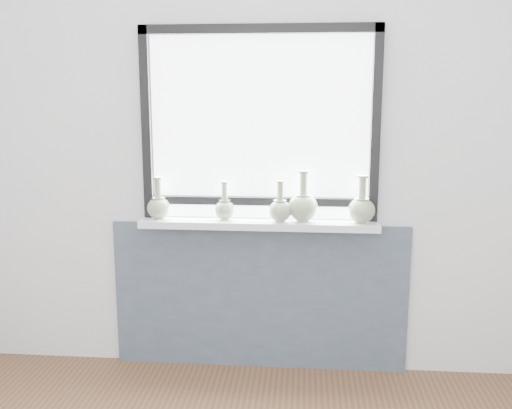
# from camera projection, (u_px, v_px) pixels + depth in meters

# --- Properties ---
(back_wall) EXTENTS (3.60, 0.02, 2.60)m
(back_wall) POSITION_uv_depth(u_px,v_px,m) (260.00, 146.00, 3.17)
(back_wall) COLOR silver
(back_wall) RESTS_ON ground
(apron_panel) EXTENTS (1.70, 0.03, 0.86)m
(apron_panel) POSITION_uv_depth(u_px,v_px,m) (259.00, 297.00, 3.31)
(apron_panel) COLOR #4E586B
(apron_panel) RESTS_ON ground
(windowsill) EXTENTS (1.32, 0.18, 0.04)m
(windowsill) POSITION_uv_depth(u_px,v_px,m) (258.00, 224.00, 3.15)
(windowsill) COLOR silver
(windowsill) RESTS_ON apron_panel
(window) EXTENTS (1.30, 0.06, 1.05)m
(window) POSITION_uv_depth(u_px,v_px,m) (260.00, 121.00, 3.11)
(window) COLOR black
(window) RESTS_ON windowsill
(vase_a) EXTENTS (0.13, 0.13, 0.24)m
(vase_a) POSITION_uv_depth(u_px,v_px,m) (159.00, 206.00, 3.18)
(vase_a) COLOR #90A581
(vase_a) RESTS_ON windowsill
(vase_b) EXTENTS (0.12, 0.12, 0.21)m
(vase_b) POSITION_uv_depth(u_px,v_px,m) (225.00, 208.00, 3.16)
(vase_b) COLOR #90A581
(vase_b) RESTS_ON windowsill
(vase_c) EXTENTS (0.13, 0.13, 0.23)m
(vase_c) POSITION_uv_depth(u_px,v_px,m) (280.00, 209.00, 3.11)
(vase_c) COLOR #90A581
(vase_c) RESTS_ON windowsill
(vase_d) EXTENTS (0.16, 0.16, 0.28)m
(vase_d) POSITION_uv_depth(u_px,v_px,m) (303.00, 205.00, 3.12)
(vase_d) COLOR #90A581
(vase_d) RESTS_ON windowsill
(vase_e) EXTENTS (0.15, 0.15, 0.26)m
(vase_e) POSITION_uv_depth(u_px,v_px,m) (361.00, 208.00, 3.08)
(vase_e) COLOR #90A581
(vase_e) RESTS_ON windowsill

